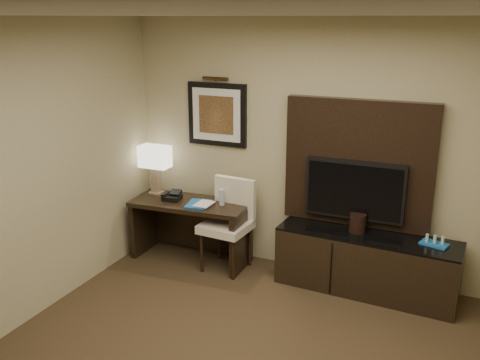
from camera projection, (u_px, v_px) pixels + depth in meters
The scene contains 16 objects.
ceiling at pixel (230, 15), 2.95m from camera, with size 4.50×5.00×0.01m, color silver.
wall_back at pixel (331, 152), 5.54m from camera, with size 4.50×0.01×2.70m, color tan.
desk at pixel (191, 231), 6.09m from camera, with size 1.32×0.56×0.71m, color black.
credenza at pixel (366, 263), 5.39m from camera, with size 1.79×0.50×0.62m, color black.
tv_wall_panel at pixel (358, 164), 5.39m from camera, with size 1.50×0.12×1.30m, color black.
tv at pixel (355, 190), 5.38m from camera, with size 1.00×0.08×0.60m, color black.
artwork at pixel (217, 115), 5.93m from camera, with size 0.70×0.04×0.70m, color black.
picture_light at pixel (215, 79), 5.78m from camera, with size 0.04×0.04×0.30m, color #432D15.
desk_chair at pixel (226, 226), 5.82m from camera, with size 0.49×0.56×1.02m, color #F1E6C9, non-canonical shape.
table_lamp at pixel (156, 171), 6.20m from camera, with size 0.33×0.19×0.53m, color #997B5F, non-canonical shape.
desk_phone at pixel (172, 196), 6.04m from camera, with size 0.19×0.17×0.10m, color black, non-canonical shape.
blue_folder at pixel (198, 204), 5.88m from camera, with size 0.22×0.30×0.02m, color #195DA5.
book at pixel (196, 194), 5.87m from camera, with size 0.18×0.02×0.24m, color tan.
water_bottle at pixel (222, 197), 5.85m from camera, with size 0.06×0.06×0.18m, color #AEBEC5.
ice_bucket at pixel (357, 223), 5.35m from camera, with size 0.17×0.17×0.19m, color black.
minibar_tray at pixel (435, 241), 5.05m from camera, with size 0.25×0.15×0.09m, color #1B66B1, non-canonical shape.
Camera 1 is at (1.29, -2.81, 2.69)m, focal length 40.00 mm.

